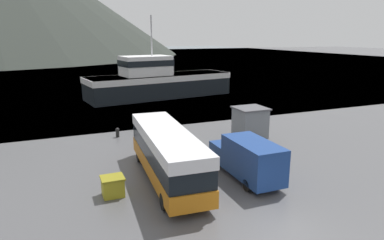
{
  "coord_description": "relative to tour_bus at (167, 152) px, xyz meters",
  "views": [
    {
      "loc": [
        -8.84,
        -11.63,
        8.61
      ],
      "look_at": [
        1.27,
        12.98,
        2.0
      ],
      "focal_mm": 32.0,
      "sensor_mm": 36.0,
      "label": 1
    }
  ],
  "objects": [
    {
      "name": "small_boat",
      "position": [
        1.24,
        27.66,
        -1.34
      ],
      "size": [
        3.86,
        6.06,
        0.84
      ],
      "rotation": [
        0.0,
        0.0,
        2.73
      ],
      "color": "maroon",
      "rests_on": "water_surface"
    },
    {
      "name": "fishing_boat",
      "position": [
        7.86,
        28.13,
        0.53
      ],
      "size": [
        21.37,
        8.99,
        11.27
      ],
      "rotation": [
        0.0,
        0.0,
        4.86
      ],
      "color": "black",
      "rests_on": "water_surface"
    },
    {
      "name": "storage_bin",
      "position": [
        -3.45,
        -0.92,
        -1.2
      ],
      "size": [
        1.24,
        1.13,
        1.09
      ],
      "color": "olive",
      "rests_on": "ground"
    },
    {
      "name": "ground_plane",
      "position": [
        2.83,
        -6.98,
        -1.76
      ],
      "size": [
        400.0,
        400.0,
        0.0
      ],
      "primitive_type": "plane",
      "color": "#4C4C4F"
    },
    {
      "name": "delivery_van",
      "position": [
        4.61,
        -1.69,
        -0.42
      ],
      "size": [
        2.11,
        6.15,
        2.54
      ],
      "rotation": [
        0.0,
        0.0,
        -0.01
      ],
      "color": "navy",
      "rests_on": "ground"
    },
    {
      "name": "mooring_bollard",
      "position": [
        -1.17,
        10.22,
        -1.31
      ],
      "size": [
        0.34,
        0.34,
        0.83
      ],
      "color": "black",
      "rests_on": "ground"
    },
    {
      "name": "water_surface",
      "position": [
        2.83,
        132.01,
        -1.76
      ],
      "size": [
        240.0,
        240.0,
        0.0
      ],
      "primitive_type": "plane",
      "color": "slate",
      "rests_on": "ground"
    },
    {
      "name": "tour_bus",
      "position": [
        0.0,
        0.0,
        0.0
      ],
      "size": [
        3.16,
        10.48,
        3.1
      ],
      "rotation": [
        0.0,
        0.0,
        -0.07
      ],
      "color": "#B26614",
      "rests_on": "ground"
    },
    {
      "name": "dock_kiosk",
      "position": [
        9.55,
        6.01,
        -0.45
      ],
      "size": [
        2.63,
        2.55,
        2.59
      ],
      "color": "slate",
      "rests_on": "ground"
    }
  ]
}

